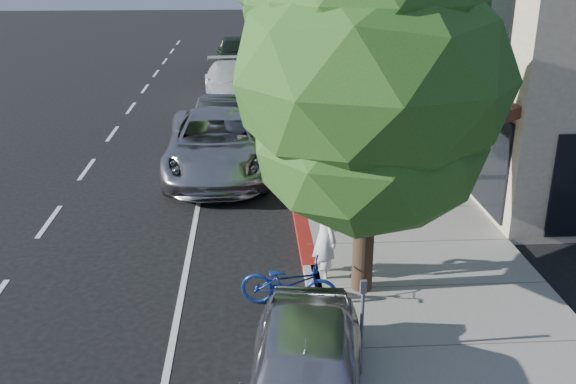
{
  "coord_description": "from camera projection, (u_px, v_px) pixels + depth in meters",
  "views": [
    {
      "loc": [
        -1.19,
        -12.86,
        6.32
      ],
      "look_at": [
        -0.4,
        0.15,
        1.35
      ],
      "focal_mm": 40.0,
      "sensor_mm": 36.0,
      "label": 1
    }
  ],
  "objects": [
    {
      "name": "cyclist",
      "position": [
        325.0,
        236.0,
        12.69
      ],
      "size": [
        0.67,
        0.83,
        1.96
      ],
      "primitive_type": "imported",
      "rotation": [
        0.0,
        0.0,
        1.88
      ],
      "color": "white",
      "rests_on": "ground"
    },
    {
      "name": "street_tree_2",
      "position": [
        308.0,
        9.0,
        22.14
      ],
      "size": [
        4.19,
        4.19,
        7.02
      ],
      "color": "black",
      "rests_on": "ground"
    },
    {
      "name": "curb_red_segment",
      "position": [
        303.0,
        229.0,
        15.22
      ],
      "size": [
        0.32,
        4.0,
        0.15
      ],
      "primitive_type": "cube",
      "color": "maroon",
      "rests_on": "ground"
    },
    {
      "name": "storefront_building",
      "position": [
        475.0,
        11.0,
        30.4
      ],
      "size": [
        10.0,
        36.0,
        7.0
      ],
      "primitive_type": "cube",
      "color": "beige",
      "rests_on": "ground"
    },
    {
      "name": "curb",
      "position": [
        286.0,
        145.0,
        21.75
      ],
      "size": [
        0.3,
        56.0,
        0.15
      ],
      "primitive_type": "cube",
      "color": "#9E998E",
      "rests_on": "ground"
    },
    {
      "name": "white_pickup",
      "position": [
        232.0,
        83.0,
        27.9
      ],
      "size": [
        2.75,
        5.8,
        1.63
      ],
      "primitive_type": "imported",
      "rotation": [
        0.0,
        0.0,
        0.08
      ],
      "color": "white",
      "rests_on": "ground"
    },
    {
      "name": "street_tree_0",
      "position": [
        371.0,
        81.0,
        11.01
      ],
      "size": [
        4.94,
        4.94,
        7.02
      ],
      "color": "black",
      "rests_on": "ground"
    },
    {
      "name": "dark_sedan",
      "position": [
        221.0,
        119.0,
        22.33
      ],
      "size": [
        2.13,
        4.59,
        1.46
      ],
      "primitive_type": "imported",
      "rotation": [
        0.0,
        0.0,
        -0.14
      ],
      "color": "black",
      "rests_on": "ground"
    },
    {
      "name": "ground",
      "position": [
        306.0,
        250.0,
        14.32
      ],
      "size": [
        120.0,
        120.0,
        0.0
      ],
      "primitive_type": "plane",
      "color": "black",
      "rests_on": "ground"
    },
    {
      "name": "sidewalk",
      "position": [
        353.0,
        143.0,
        21.88
      ],
      "size": [
        4.6,
        56.0,
        0.15
      ],
      "primitive_type": "cube",
      "color": "gray",
      "rests_on": "ground"
    },
    {
      "name": "dark_suv_far",
      "position": [
        237.0,
        53.0,
        35.11
      ],
      "size": [
        2.4,
        5.49,
        1.84
      ],
      "primitive_type": "imported",
      "rotation": [
        0.0,
        0.0,
        0.04
      ],
      "color": "black",
      "rests_on": "ground"
    },
    {
      "name": "pedestrian",
      "position": [
        344.0,
        112.0,
        22.29
      ],
      "size": [
        0.82,
        0.65,
        1.64
      ],
      "primitive_type": "imported",
      "rotation": [
        0.0,
        0.0,
        3.1
      ],
      "color": "black",
      "rests_on": "sidewalk"
    },
    {
      "name": "near_car_a",
      "position": [
        305.0,
        379.0,
        8.9
      ],
      "size": [
        2.23,
        4.42,
        1.44
      ],
      "primitive_type": "imported",
      "rotation": [
        0.0,
        0.0,
        -0.13
      ],
      "color": "#ACADB1",
      "rests_on": "ground"
    },
    {
      "name": "silver_suv",
      "position": [
        217.0,
        144.0,
        19.01
      ],
      "size": [
        3.1,
        6.42,
        1.76
      ],
      "primitive_type": "imported",
      "rotation": [
        0.0,
        0.0,
        0.03
      ],
      "color": "#AAAAAF",
      "rests_on": "ground"
    },
    {
      "name": "bicycle",
      "position": [
        289.0,
        283.0,
        11.94
      ],
      "size": [
        1.93,
        1.03,
        0.96
      ],
      "primitive_type": "imported",
      "rotation": [
        0.0,
        0.0,
        1.35
      ],
      "color": "navy",
      "rests_on": "ground"
    },
    {
      "name": "street_tree_1",
      "position": [
        330.0,
        7.0,
        16.35
      ],
      "size": [
        4.59,
        4.59,
        7.87
      ],
      "color": "black",
      "rests_on": "ground"
    }
  ]
}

